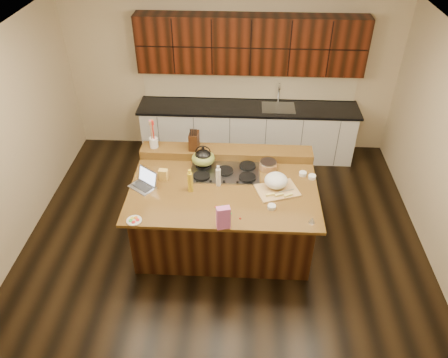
{
  "coord_description": "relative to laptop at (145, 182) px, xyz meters",
  "views": [
    {
      "loc": [
        0.23,
        -4.42,
        4.35
      ],
      "look_at": [
        0.0,
        0.05,
        1.0
      ],
      "focal_mm": 35.0,
      "sensor_mm": 36.0,
      "label": 1
    }
  ],
  "objects": [
    {
      "name": "green_bowl",
      "position": [
        0.71,
        0.47,
        0.07
      ],
      "size": [
        0.37,
        0.37,
        0.17
      ],
      "primitive_type": "ellipsoid",
      "rotation": [
        0.0,
        0.0,
        -0.19
      ],
      "color": "olive",
      "rests_on": "cooktop"
    },
    {
      "name": "island",
      "position": [
        1.01,
        0.04,
        -0.51
      ],
      "size": [
        2.4,
        1.6,
        0.92
      ],
      "color": "black",
      "rests_on": "ground"
    },
    {
      "name": "back_ledge",
      "position": [
        1.01,
        0.74,
        0.0
      ],
      "size": [
        2.4,
        0.3,
        0.12
      ],
      "primitive_type": "cube",
      "color": "black",
      "rests_on": "island"
    },
    {
      "name": "gumdrop_7",
      "position": [
        1.01,
        -0.36,
        -0.05
      ],
      "size": [
        0.02,
        0.02,
        0.02
      ],
      "primitive_type": "ellipsoid",
      "color": "#198C26",
      "rests_on": "island"
    },
    {
      "name": "ramekin_c",
      "position": [
        2.04,
        0.34,
        -0.04
      ],
      "size": [
        0.13,
        0.13,
        0.04
      ],
      "primitive_type": "cylinder",
      "rotation": [
        0.0,
        0.0,
        -0.38
      ],
      "color": "white",
      "rests_on": "island"
    },
    {
      "name": "ramekin_b",
      "position": [
        2.16,
        0.28,
        -0.04
      ],
      "size": [
        0.1,
        0.1,
        0.04
      ],
      "primitive_type": "cylinder",
      "rotation": [
        0.0,
        0.0,
        -0.04
      ],
      "color": "white",
      "rests_on": "island"
    },
    {
      "name": "vinegar_bottle",
      "position": [
        0.94,
        0.06,
        0.07
      ],
      "size": [
        0.08,
        0.08,
        0.25
      ],
      "primitive_type": "cylinder",
      "rotation": [
        0.0,
        0.0,
        0.2
      ],
      "color": "silver",
      "rests_on": "island"
    },
    {
      "name": "gumdrop_3",
      "position": [
        0.99,
        -0.44,
        -0.05
      ],
      "size": [
        0.02,
        0.02,
        0.02
      ],
      "primitive_type": "ellipsoid",
      "color": "#198C26",
      "rests_on": "island"
    },
    {
      "name": "gumdrop_2",
      "position": [
        0.93,
        -0.38,
        -0.05
      ],
      "size": [
        0.02,
        0.02,
        0.02
      ],
      "primitive_type": "ellipsoid",
      "color": "red",
      "rests_on": "island"
    },
    {
      "name": "strainer_bowl",
      "position": [
        1.59,
        0.47,
        -0.01
      ],
      "size": [
        0.31,
        0.31,
        0.09
      ],
      "primitive_type": "cylinder",
      "rotation": [
        0.0,
        0.0,
        0.37
      ],
      "color": "#996B3F",
      "rests_on": "island"
    },
    {
      "name": "wooden_tray",
      "position": [
        1.68,
        0.03,
        0.03
      ],
      "size": [
        0.6,
        0.51,
        0.21
      ],
      "rotation": [
        0.0,
        0.0,
        0.33
      ],
      "color": "tan",
      "rests_on": "island"
    },
    {
      "name": "knife_block",
      "position": [
        0.56,
        0.74,
        0.18
      ],
      "size": [
        0.13,
        0.21,
        0.24
      ],
      "primitive_type": "cube",
      "rotation": [
        0.0,
        0.0,
        -0.06
      ],
      "color": "black",
      "rests_on": "back_ledge"
    },
    {
      "name": "kitchen_timer",
      "position": [
        2.06,
        -0.58,
        -0.02
      ],
      "size": [
        0.1,
        0.1,
        0.07
      ],
      "primitive_type": "cone",
      "rotation": [
        0.0,
        0.0,
        -0.32
      ],
      "color": "silver",
      "rests_on": "island"
    },
    {
      "name": "gumdrop_9",
      "position": [
        0.94,
        -0.42,
        -0.05
      ],
      "size": [
        0.02,
        0.02,
        0.02
      ],
      "primitive_type": "ellipsoid",
      "color": "#198C26",
      "rests_on": "island"
    },
    {
      "name": "candy_plate",
      "position": [
        0.0,
        -0.67,
        -0.05
      ],
      "size": [
        0.23,
        0.23,
        0.01
      ],
      "primitive_type": "cylinder",
      "rotation": [
        0.0,
        0.0,
        0.32
      ],
      "color": "white",
      "rests_on": "island"
    },
    {
      "name": "gumdrop_6",
      "position": [
        1.06,
        -0.38,
        -0.05
      ],
      "size": [
        0.02,
        0.02,
        0.02
      ],
      "primitive_type": "ellipsoid",
      "color": "red",
      "rests_on": "island"
    },
    {
      "name": "gumdrop_0",
      "position": [
        1.23,
        -0.57,
        -0.05
      ],
      "size": [
        0.02,
        0.02,
        0.02
      ],
      "primitive_type": "ellipsoid",
      "color": "red",
      "rests_on": "island"
    },
    {
      "name": "utensil_crock",
      "position": [
        -0.01,
        0.74,
        0.13
      ],
      "size": [
        0.16,
        0.16,
        0.14
      ],
      "primitive_type": "cylinder",
      "rotation": [
        0.0,
        0.0,
        0.4
      ],
      "color": "white",
      "rests_on": "back_ledge"
    },
    {
      "name": "package_box",
      "position": [
        0.22,
        0.14,
        0.02
      ],
      "size": [
        0.12,
        0.09,
        0.15
      ],
      "primitive_type": "cube",
      "rotation": [
        0.0,
        0.0,
        -0.11
      ],
      "color": "#E7B951",
      "rests_on": "island"
    },
    {
      "name": "gumdrop_5",
      "position": [
        1.06,
        -0.58,
        -0.05
      ],
      "size": [
        0.02,
        0.02,
        0.02
      ],
      "primitive_type": "ellipsoid",
      "color": "#198C26",
      "rests_on": "island"
    },
    {
      "name": "ramekin_a",
      "position": [
        1.61,
        -0.36,
        -0.04
      ],
      "size": [
        0.11,
        0.11,
        0.04
      ],
      "primitive_type": "cylinder",
      "rotation": [
        0.0,
        0.0,
        0.15
      ],
      "color": "white",
      "rests_on": "island"
    },
    {
      "name": "oil_bottle",
      "position": [
        0.6,
        -0.07,
        0.08
      ],
      "size": [
        0.09,
        0.09,
        0.27
      ],
      "primitive_type": "cylinder",
      "rotation": [
        0.0,
        0.0,
        -0.31
      ],
      "color": "gold",
      "rests_on": "island"
    },
    {
      "name": "room",
      "position": [
        1.01,
        0.04,
        0.37
      ],
      "size": [
        5.52,
        5.02,
        2.72
      ],
      "color": "black",
      "rests_on": "ground"
    },
    {
      "name": "gumdrop_1",
      "position": [
        1.13,
        -0.49,
        -0.05
      ],
      "size": [
        0.02,
        0.02,
        0.02
      ],
      "primitive_type": "ellipsoid",
      "color": "#198C26",
      "rests_on": "island"
    },
    {
      "name": "gumdrop_8",
      "position": [
        1.05,
        -0.57,
        -0.05
      ],
      "size": [
        0.02,
        0.02,
        0.02
      ],
      "primitive_type": "ellipsoid",
      "color": "red",
      "rests_on": "island"
    },
    {
      "name": "back_counter",
      "position": [
        1.31,
        2.27,
        0.0
      ],
      "size": [
        3.7,
        0.66,
        2.4
      ],
      "color": "silver",
      "rests_on": "ground"
    },
    {
      "name": "kettle",
      "position": [
        0.71,
        0.47,
        0.09
      ],
      "size": [
        0.3,
        0.3,
        0.21
      ],
      "primitive_type": "ellipsoid",
      "rotation": [
        0.0,
        0.0,
        0.34
      ],
      "color": "black",
      "rests_on": "cooktop"
    },
    {
      "name": "cooktop",
      "position": [
        1.01,
        0.34,
        -0.04
      ],
      "size": [
        0.92,
        0.52,
        0.05
      ],
      "color": "gray",
      "rests_on": "island"
    },
    {
      "name": "laptop",
      "position": [
        0.0,
        0.0,
        0.0
      ],
      "size": [
        0.4,
        0.39,
        0.22
      ],
      "rotation": [
        0.0,
        0.0,
        -0.63
      ],
      "color": "#B7B7BC",
      "rests_on": "island"
    },
    {
      "name": "gumdrop_4",
      "position": [
        0.96,
        -0.46,
        -0.05
      ],
      "size": [
        0.02,
        0.02,
        0.02
      ],
      "primitive_type": "ellipsoid",
      "color": "red",
      "rests_on": "island"
    },
    {
      "name": "pink_bag",
      "position": [
        1.04,
        -0.72,
        0.08
      ],
      "size": [
        0.17,
        0.12,
        0.29
      ],
      "primitive_type": "cube",
      "rotation": [
        0.0,
        0.0,
        0.26
      ],
      "color": "#DB67BA",
      "rests_on": "island"
    }
  ]
}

